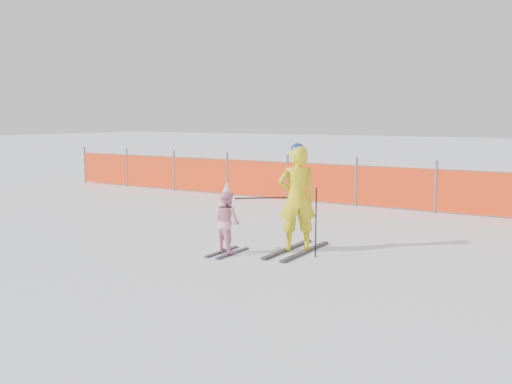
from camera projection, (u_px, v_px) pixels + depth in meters
ground at (240, 256)px, 9.35m from camera, size 120.00×120.00×0.00m
adult at (297, 198)px, 9.53m from camera, size 0.76×1.64×1.83m
child at (227, 221)px, 9.45m from camera, size 0.59×0.91×1.21m
ski_poles at (291, 211)px, 9.30m from camera, size 1.30×0.59×1.14m
safety_fence at (265, 178)px, 15.94m from camera, size 14.66×0.06×1.25m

